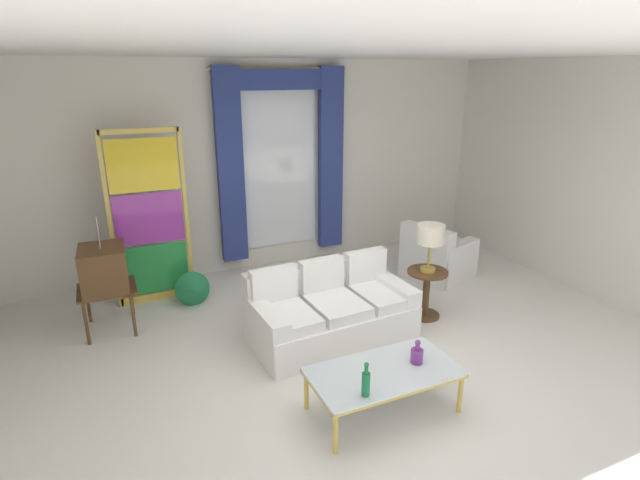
# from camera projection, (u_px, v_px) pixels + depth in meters

# --- Properties ---
(ground_plane) EXTENTS (16.00, 16.00, 0.00)m
(ground_plane) POSITION_uv_depth(u_px,v_px,m) (356.00, 363.00, 5.05)
(ground_plane) COLOR white
(wall_rear) EXTENTS (8.00, 0.12, 3.00)m
(wall_rear) POSITION_uv_depth(u_px,v_px,m) (260.00, 167.00, 7.20)
(wall_rear) COLOR white
(wall_rear) RESTS_ON ground
(wall_right) EXTENTS (0.12, 7.00, 3.00)m
(wall_right) POSITION_uv_depth(u_px,v_px,m) (583.00, 178.00, 6.49)
(wall_right) COLOR white
(wall_right) RESTS_ON ground
(ceiling_slab) EXTENTS (8.00, 7.60, 0.04)m
(ceiling_slab) POSITION_uv_depth(u_px,v_px,m) (325.00, 50.00, 4.75)
(ceiling_slab) COLOR white
(curtained_window) EXTENTS (2.00, 0.17, 2.70)m
(curtained_window) POSITION_uv_depth(u_px,v_px,m) (282.00, 151.00, 7.09)
(curtained_window) COLOR white
(curtained_window) RESTS_ON ground
(couch_white_long) EXTENTS (1.81, 1.03, 0.86)m
(couch_white_long) POSITION_uv_depth(u_px,v_px,m) (329.00, 311.00, 5.48)
(couch_white_long) COLOR white
(couch_white_long) RESTS_ON ground
(coffee_table) EXTENTS (1.28, 0.67, 0.41)m
(coffee_table) POSITION_uv_depth(u_px,v_px,m) (384.00, 374.00, 4.22)
(coffee_table) COLOR silver
(coffee_table) RESTS_ON ground
(bottle_blue_decanter) EXTENTS (0.11, 0.11, 0.22)m
(bottle_blue_decanter) POSITION_uv_depth(u_px,v_px,m) (417.00, 355.00, 4.30)
(bottle_blue_decanter) COLOR #753384
(bottle_blue_decanter) RESTS_ON coffee_table
(bottle_crystal_tall) EXTENTS (0.07, 0.07, 0.30)m
(bottle_crystal_tall) POSITION_uv_depth(u_px,v_px,m) (366.00, 382.00, 3.85)
(bottle_crystal_tall) COLOR #196B3D
(bottle_crystal_tall) RESTS_ON coffee_table
(vintage_tv) EXTENTS (0.62, 0.61, 1.35)m
(vintage_tv) POSITION_uv_depth(u_px,v_px,m) (104.00, 270.00, 5.48)
(vintage_tv) COLOR brown
(vintage_tv) RESTS_ON ground
(armchair_white) EXTENTS (1.02, 1.01, 0.80)m
(armchair_white) POSITION_uv_depth(u_px,v_px,m) (436.00, 258.00, 7.08)
(armchair_white) COLOR white
(armchair_white) RESTS_ON ground
(stained_glass_divider) EXTENTS (0.95, 0.05, 2.20)m
(stained_glass_divider) POSITION_uv_depth(u_px,v_px,m) (150.00, 222.00, 6.11)
(stained_glass_divider) COLOR gold
(stained_glass_divider) RESTS_ON ground
(peacock_figurine) EXTENTS (0.44, 0.60, 0.50)m
(peacock_figurine) POSITION_uv_depth(u_px,v_px,m) (194.00, 291.00, 6.18)
(peacock_figurine) COLOR beige
(peacock_figurine) RESTS_ON ground
(round_side_table) EXTENTS (0.48, 0.48, 0.59)m
(round_side_table) POSITION_uv_depth(u_px,v_px,m) (426.00, 289.00, 5.90)
(round_side_table) COLOR brown
(round_side_table) RESTS_ON ground
(table_lamp_brass) EXTENTS (0.32, 0.32, 0.57)m
(table_lamp_brass) POSITION_uv_depth(u_px,v_px,m) (430.00, 236.00, 5.68)
(table_lamp_brass) COLOR #B29338
(table_lamp_brass) RESTS_ON round_side_table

